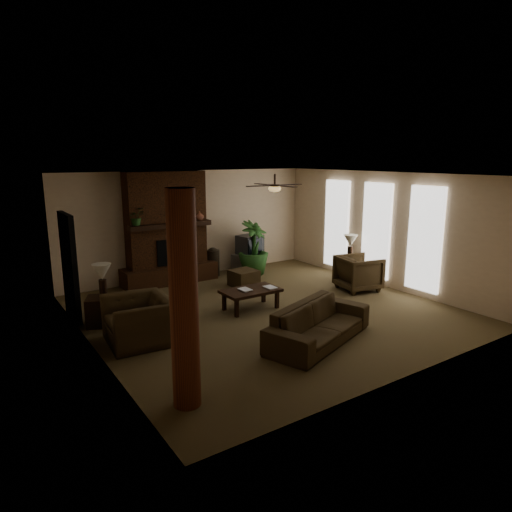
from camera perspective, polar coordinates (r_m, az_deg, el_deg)
room_shell at (r=9.16m, az=1.39°, el=1.38°), size 7.00×7.00×7.00m
fireplace at (r=11.61m, az=-11.11°, el=2.29°), size 2.40×0.70×2.80m
windows at (r=11.61m, az=14.89°, el=3.08°), size 0.08×3.65×2.35m
log_column at (r=5.70m, az=-9.06°, el=-5.68°), size 0.36×0.36×2.80m
doorway at (r=9.54m, az=-22.41°, el=-1.27°), size 0.10×1.00×2.10m
ceiling_fan at (r=9.49m, az=2.37°, el=8.65°), size 1.35×1.35×0.37m
sofa at (r=7.95m, az=7.94°, el=-7.63°), size 2.36×1.38×0.89m
armchair_left at (r=8.11m, az=-14.59°, el=-6.95°), size 0.87×1.25×1.04m
armchair_right at (r=11.13m, az=12.79°, el=-1.88°), size 1.00×1.05×0.92m
coffee_table at (r=9.52m, az=-0.67°, el=-4.56°), size 1.20×0.70×0.43m
ottoman at (r=11.25m, az=-1.54°, el=-2.79°), size 0.64×0.64×0.40m
tv_stand at (r=12.70m, az=-1.00°, el=-0.77°), size 0.94×0.67×0.50m
tv at (r=12.57m, az=-0.77°, el=1.46°), size 0.73×0.64×0.52m
floor_vase at (r=12.22m, az=-5.42°, el=-0.49°), size 0.34×0.34×0.77m
floor_plant at (r=12.33m, az=-0.34°, el=-0.42°), size 1.32×1.66×0.82m
side_table_left at (r=9.17m, az=-18.93°, el=-6.57°), size 0.66×0.66×0.55m
lamp_left at (r=8.93m, az=-18.80°, el=-2.20°), size 0.39×0.39×0.65m
side_table_right at (r=11.95m, az=11.76°, el=-1.76°), size 0.65×0.65×0.55m
lamp_right at (r=11.82m, az=11.81°, el=1.68°), size 0.39×0.39×0.65m
mantel_plant at (r=11.04m, az=-14.83°, el=4.58°), size 0.48×0.51×0.33m
mantel_vase at (r=11.67m, az=-7.11°, el=5.04°), size 0.23×0.24×0.22m
book_a at (r=9.35m, az=-1.96°, el=-3.59°), size 0.22×0.03×0.29m
book_b at (r=9.53m, az=1.26°, el=-3.28°), size 0.21×0.03×0.29m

